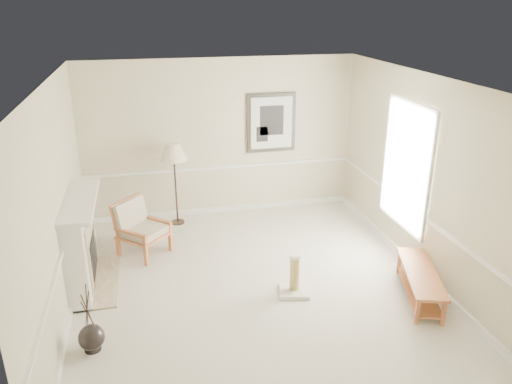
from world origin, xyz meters
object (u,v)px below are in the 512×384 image
at_px(floor_lamp, 174,154).
at_px(bench, 420,280).
at_px(scratching_post, 294,281).
at_px(floor_vase, 92,338).
at_px(armchair, 139,225).

relative_size(floor_lamp, bench, 1.04).
relative_size(bench, scratching_post, 2.47).
relative_size(floor_vase, armchair, 0.93).
bearing_deg(armchair, floor_vase, -150.69).
distance_m(armchair, bench, 4.32).
relative_size(floor_vase, bench, 0.62).
bearing_deg(armchair, scratching_post, -86.16).
xyz_separation_m(armchair, bench, (3.72, -2.20, -0.21)).
relative_size(floor_vase, scratching_post, 1.52).
bearing_deg(floor_lamp, scratching_post, -62.61).
relative_size(armchair, floor_lamp, 0.64).
bearing_deg(floor_vase, armchair, 76.06).
distance_m(armchair, scratching_post, 2.70).
xyz_separation_m(floor_vase, armchair, (0.58, 2.35, 0.31)).
distance_m(floor_vase, bench, 4.30).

